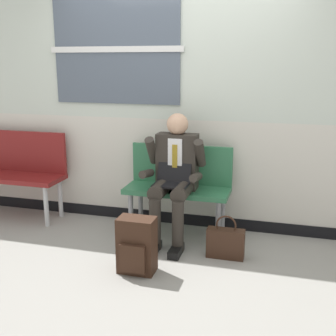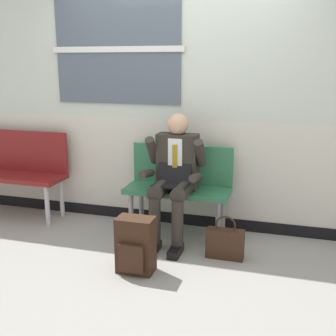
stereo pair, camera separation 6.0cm
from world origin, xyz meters
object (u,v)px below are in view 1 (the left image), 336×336
at_px(person_seated, 174,175).
at_px(backpack, 137,246).
at_px(handbag, 226,243).
at_px(bench_with_person, 179,182).
at_px(bench_empty, 15,167).

distance_m(person_seated, backpack, 0.87).
relative_size(person_seated, handbag, 3.09).
xyz_separation_m(bench_with_person, handbag, (0.55, -0.47, -0.39)).
bearing_deg(backpack, person_seated, 80.38).
xyz_separation_m(bench_with_person, backpack, (-0.13, -0.94, -0.30)).
xyz_separation_m(person_seated, handbag, (0.55, -0.27, -0.52)).
bearing_deg(handbag, bench_empty, 169.12).
xyz_separation_m(bench_with_person, person_seated, (0.00, -0.20, 0.13)).
distance_m(bench_empty, handbag, 2.56).
height_order(bench_empty, handbag, bench_empty).
bearing_deg(bench_empty, handbag, -10.88).
bearing_deg(handbag, bench_with_person, 139.73).
height_order(bench_empty, person_seated, person_seated).
bearing_deg(backpack, bench_empty, 152.26).
height_order(person_seated, backpack, person_seated).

